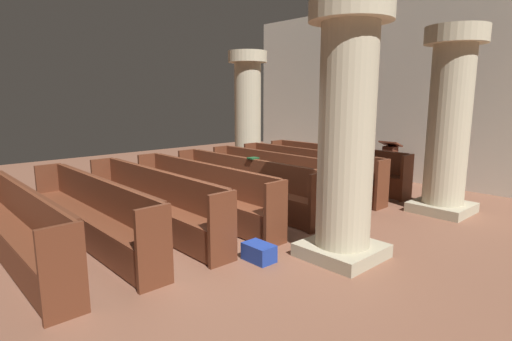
# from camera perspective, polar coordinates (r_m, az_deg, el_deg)

# --- Properties ---
(ground_plane) EXTENTS (19.20, 19.20, 0.00)m
(ground_plane) POSITION_cam_1_polar(r_m,az_deg,el_deg) (6.77, -6.50, -8.26)
(ground_plane) COLOR brown
(back_wall) EXTENTS (10.00, 0.16, 4.50)m
(back_wall) POSITION_cam_1_polar(r_m,az_deg,el_deg) (11.13, 19.80, 10.30)
(back_wall) COLOR beige
(back_wall) RESTS_ON ground
(pew_row_0) EXTENTS (3.83, 0.47, 0.97)m
(pew_row_0) POSITION_cam_1_polar(r_m,az_deg,el_deg) (10.00, 10.88, 0.77)
(pew_row_0) COLOR brown
(pew_row_0) RESTS_ON ground
(pew_row_1) EXTENTS (3.83, 0.46, 0.97)m
(pew_row_1) POSITION_cam_1_polar(r_m,az_deg,el_deg) (9.24, 7.28, 0.08)
(pew_row_1) COLOR brown
(pew_row_1) RESTS_ON ground
(pew_row_2) EXTENTS (3.83, 0.46, 0.97)m
(pew_row_2) POSITION_cam_1_polar(r_m,az_deg,el_deg) (8.53, 3.07, -0.72)
(pew_row_2) COLOR brown
(pew_row_2) RESTS_ON ground
(pew_row_3) EXTENTS (3.83, 0.47, 0.97)m
(pew_row_3) POSITION_cam_1_polar(r_m,az_deg,el_deg) (7.88, -1.88, -1.65)
(pew_row_3) COLOR brown
(pew_row_3) RESTS_ON ground
(pew_row_4) EXTENTS (3.83, 0.46, 0.97)m
(pew_row_4) POSITION_cam_1_polar(r_m,az_deg,el_deg) (7.29, -7.68, -2.73)
(pew_row_4) COLOR brown
(pew_row_4) RESTS_ON ground
(pew_row_5) EXTENTS (3.83, 0.46, 0.97)m
(pew_row_5) POSITION_cam_1_polar(r_m,az_deg,el_deg) (6.80, -14.41, -3.94)
(pew_row_5) COLOR brown
(pew_row_5) RESTS_ON ground
(pew_row_6) EXTENTS (3.83, 0.47, 0.97)m
(pew_row_6) POSITION_cam_1_polar(r_m,az_deg,el_deg) (6.42, -22.09, -5.25)
(pew_row_6) COLOR brown
(pew_row_6) RESTS_ON ground
(pew_row_7) EXTENTS (3.83, 0.46, 0.97)m
(pew_row_7) POSITION_cam_1_polar(r_m,az_deg,el_deg) (6.17, -30.60, -6.59)
(pew_row_7) COLOR brown
(pew_row_7) RESTS_ON ground
(pillar_aisle_side) EXTENTS (1.07, 1.07, 3.37)m
(pillar_aisle_side) POSITION_cam_1_polar(r_m,az_deg,el_deg) (8.21, 25.56, 6.58)
(pillar_aisle_side) COLOR tan
(pillar_aisle_side) RESTS_ON ground
(pillar_far_side) EXTENTS (1.07, 1.07, 3.37)m
(pillar_far_side) POSITION_cam_1_polar(r_m,az_deg,el_deg) (11.44, -1.17, 8.41)
(pillar_far_side) COLOR tan
(pillar_far_side) RESTS_ON ground
(pillar_aisle_rear) EXTENTS (1.06, 1.06, 3.37)m
(pillar_aisle_rear) POSITION_cam_1_polar(r_m,az_deg,el_deg) (5.38, 12.63, 5.82)
(pillar_aisle_rear) COLOR tan
(pillar_aisle_rear) RESTS_ON ground
(lectern) EXTENTS (0.48, 0.45, 1.08)m
(lectern) POSITION_cam_1_polar(r_m,az_deg,el_deg) (10.53, 18.25, 0.58)
(lectern) COLOR #411E13
(lectern) RESTS_ON ground
(hymn_book) EXTENTS (0.15, 0.20, 0.03)m
(hymn_book) POSITION_cam_1_polar(r_m,az_deg,el_deg) (7.84, -0.42, 1.76)
(hymn_book) COLOR #194723
(hymn_book) RESTS_ON pew_row_3
(kneeler_box_blue) EXTENTS (0.42, 0.28, 0.23)m
(kneeler_box_blue) POSITION_cam_1_polar(r_m,az_deg,el_deg) (5.49, 0.42, -11.45)
(kneeler_box_blue) COLOR navy
(kneeler_box_blue) RESTS_ON ground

